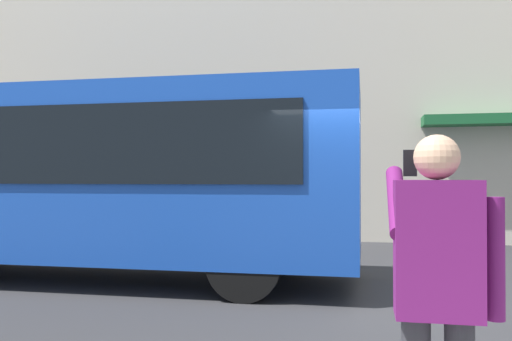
# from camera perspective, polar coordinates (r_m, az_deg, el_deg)

# --- Properties ---
(ground_plane) EXTENTS (60.00, 60.00, 0.00)m
(ground_plane) POSITION_cam_1_polar(r_m,az_deg,el_deg) (7.62, 12.16, -13.16)
(ground_plane) COLOR #2B2B2D
(building_facade_far) EXTENTS (28.00, 1.55, 12.00)m
(building_facade_far) POSITION_cam_1_polar(r_m,az_deg,el_deg) (14.88, 11.82, 16.27)
(building_facade_far) COLOR beige
(building_facade_far) RESTS_ON ground_plane
(red_bus) EXTENTS (9.05, 2.54, 3.08)m
(red_bus) POSITION_cam_1_polar(r_m,az_deg,el_deg) (9.21, -18.35, -0.43)
(red_bus) COLOR #1947AD
(red_bus) RESTS_ON ground_plane
(pedestrian_photographer) EXTENTS (0.53, 0.52, 1.70)m
(pedestrian_photographer) POSITION_cam_1_polar(r_m,az_deg,el_deg) (2.77, 18.82, -11.12)
(pedestrian_photographer) COLOR #2D2D33
(pedestrian_photographer) RESTS_ON sidewalk_curb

